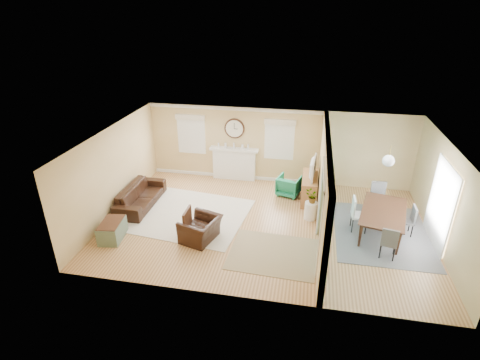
% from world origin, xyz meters
% --- Properties ---
extents(floor, '(9.00, 9.00, 0.00)m').
position_xyz_m(floor, '(0.00, 0.00, 0.00)').
color(floor, '#986339').
rests_on(floor, ground).
extents(wall_back, '(9.00, 0.02, 2.60)m').
position_xyz_m(wall_back, '(0.00, 3.00, 1.30)').
color(wall_back, tan).
rests_on(wall_back, ground).
extents(wall_front, '(9.00, 0.02, 2.60)m').
position_xyz_m(wall_front, '(0.00, -3.00, 1.30)').
color(wall_front, tan).
rests_on(wall_front, ground).
extents(wall_left, '(0.02, 6.00, 2.60)m').
position_xyz_m(wall_left, '(-4.50, 0.00, 1.30)').
color(wall_left, tan).
rests_on(wall_left, ground).
extents(wall_right, '(0.02, 6.00, 2.60)m').
position_xyz_m(wall_right, '(4.50, 0.00, 1.30)').
color(wall_right, tan).
rests_on(wall_right, ground).
extents(ceiling, '(9.00, 6.00, 0.02)m').
position_xyz_m(ceiling, '(0.00, 0.00, 2.60)').
color(ceiling, white).
rests_on(ceiling, wall_back).
extents(partition, '(0.17, 6.00, 2.60)m').
position_xyz_m(partition, '(1.51, 0.28, 1.36)').
color(partition, tan).
rests_on(partition, ground).
extents(fireplace, '(1.70, 0.30, 1.17)m').
position_xyz_m(fireplace, '(-1.50, 2.88, 0.60)').
color(fireplace, white).
rests_on(fireplace, ground).
extents(wall_clock, '(0.70, 0.07, 0.70)m').
position_xyz_m(wall_clock, '(-1.50, 2.97, 1.85)').
color(wall_clock, '#492E1E').
rests_on(wall_clock, wall_back).
extents(window_left, '(1.05, 0.13, 1.42)m').
position_xyz_m(window_left, '(-3.05, 2.95, 1.66)').
color(window_left, white).
rests_on(window_left, wall_back).
extents(window_right, '(1.05, 0.13, 1.42)m').
position_xyz_m(window_right, '(0.05, 2.95, 1.66)').
color(window_right, white).
rests_on(window_right, wall_back).
extents(french_doors, '(0.06, 1.70, 2.20)m').
position_xyz_m(french_doors, '(4.45, 0.00, 1.10)').
color(french_doors, white).
rests_on(french_doors, ground).
extents(pendant, '(0.30, 0.30, 0.55)m').
position_xyz_m(pendant, '(3.00, 0.00, 2.20)').
color(pendant, gold).
rests_on(pendant, ceiling).
extents(rug_cream, '(3.66, 3.27, 0.02)m').
position_xyz_m(rug_cream, '(-2.32, 0.10, 0.01)').
color(rug_cream, beige).
rests_on(rug_cream, floor).
extents(rug_jute, '(2.26, 1.88, 0.01)m').
position_xyz_m(rug_jute, '(0.36, -1.34, 0.01)').
color(rug_jute, gray).
rests_on(rug_jute, floor).
extents(rug_grey, '(2.50, 3.12, 0.01)m').
position_xyz_m(rug_grey, '(3.19, 0.16, 0.01)').
color(rug_grey, slate).
rests_on(rug_grey, floor).
extents(sofa, '(0.86, 2.19, 0.64)m').
position_xyz_m(sofa, '(-3.97, 0.41, 0.32)').
color(sofa, black).
rests_on(sofa, floor).
extents(eames_chair, '(1.11, 1.20, 0.64)m').
position_xyz_m(eames_chair, '(-1.60, -1.06, 0.32)').
color(eames_chair, black).
rests_on(eames_chair, floor).
extents(green_chair, '(0.86, 0.87, 0.65)m').
position_xyz_m(green_chair, '(0.51, 1.99, 0.32)').
color(green_chair, '#0A6F4F').
rests_on(green_chair, floor).
extents(trunk, '(0.65, 0.94, 0.50)m').
position_xyz_m(trunk, '(-3.94, -1.45, 0.25)').
color(trunk, slate).
rests_on(trunk, floor).
extents(credenza, '(0.48, 1.41, 0.80)m').
position_xyz_m(credenza, '(1.16, 1.79, 0.40)').
color(credenza, '#A86C39').
rests_on(credenza, floor).
extents(tv, '(0.23, 1.08, 0.62)m').
position_xyz_m(tv, '(1.15, 1.79, 1.11)').
color(tv, black).
rests_on(tv, credenza).
extents(garden_stool, '(0.36, 0.36, 0.53)m').
position_xyz_m(garden_stool, '(1.24, 0.57, 0.27)').
color(garden_stool, white).
rests_on(garden_stool, floor).
extents(potted_plant, '(0.44, 0.42, 0.39)m').
position_xyz_m(potted_plant, '(1.24, 0.57, 0.72)').
color(potted_plant, '#337F33').
rests_on(potted_plant, garden_stool).
extents(dining_table, '(1.52, 2.19, 0.70)m').
position_xyz_m(dining_table, '(3.19, 0.16, 0.35)').
color(dining_table, '#492E1E').
rests_on(dining_table, floor).
extents(dining_chair_n, '(0.45, 0.45, 0.97)m').
position_xyz_m(dining_chair_n, '(3.19, 1.26, 0.57)').
color(dining_chair_n, slate).
rests_on(dining_chair_n, floor).
extents(dining_chair_s, '(0.46, 0.46, 0.88)m').
position_xyz_m(dining_chair_s, '(3.15, -0.91, 0.52)').
color(dining_chair_s, slate).
rests_on(dining_chair_s, floor).
extents(dining_chair_w, '(0.44, 0.44, 0.99)m').
position_xyz_m(dining_chair_w, '(2.55, 0.20, 0.58)').
color(dining_chair_w, white).
rests_on(dining_chair_w, floor).
extents(dining_chair_e, '(0.38, 0.38, 0.86)m').
position_xyz_m(dining_chair_e, '(3.78, 0.23, 0.50)').
color(dining_chair_e, slate).
rests_on(dining_chair_e, floor).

